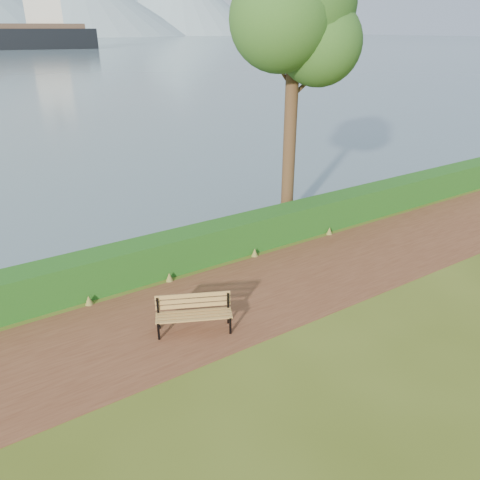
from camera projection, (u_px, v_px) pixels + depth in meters
ground at (248, 304)px, 11.21m from camera, size 140.00×140.00×0.00m
path at (241, 298)px, 11.44m from camera, size 40.00×3.40×0.01m
hedge at (196, 246)px, 12.99m from camera, size 32.00×0.85×1.00m
bench at (194, 311)px, 10.10m from camera, size 1.68×1.11×0.82m
tree at (295, 12)px, 13.25m from camera, size 4.34×3.61×8.66m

